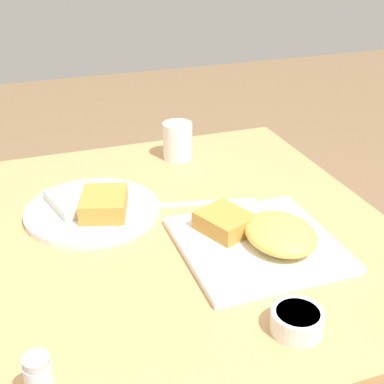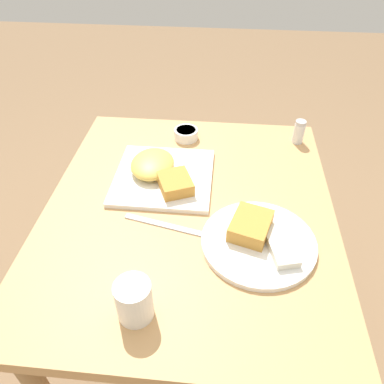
# 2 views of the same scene
# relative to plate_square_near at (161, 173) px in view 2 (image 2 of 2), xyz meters

# --- Properties ---
(ground_plane) EXTENTS (8.00, 8.00, 0.00)m
(ground_plane) POSITION_rel_plate_square_near_xyz_m (0.12, 0.10, -0.79)
(ground_plane) COLOR #846647
(dining_table) EXTENTS (0.91, 0.78, 0.77)m
(dining_table) POSITION_rel_plate_square_near_xyz_m (0.12, 0.10, -0.12)
(dining_table) COLOR tan
(dining_table) RESTS_ON ground_plane
(plate_square_near) EXTENTS (0.28, 0.28, 0.06)m
(plate_square_near) POSITION_rel_plate_square_near_xyz_m (0.00, 0.00, 0.00)
(plate_square_near) COLOR white
(plate_square_near) RESTS_ON dining_table
(plate_oval_far) EXTENTS (0.28, 0.28, 0.05)m
(plate_oval_far) POSITION_rel_plate_square_near_xyz_m (0.23, 0.28, -0.01)
(plate_oval_far) COLOR white
(plate_oval_far) RESTS_ON dining_table
(sauce_ramekin) EXTENTS (0.08, 0.08, 0.03)m
(sauce_ramekin) POSITION_rel_plate_square_near_xyz_m (-0.22, 0.05, -0.00)
(sauce_ramekin) COLOR white
(sauce_ramekin) RESTS_ON dining_table
(salt_shaker) EXTENTS (0.04, 0.04, 0.08)m
(salt_shaker) POSITION_rel_plate_square_near_xyz_m (-0.24, 0.42, 0.01)
(salt_shaker) COLOR white
(salt_shaker) RESTS_ON dining_table
(butter_knife) EXTENTS (0.06, 0.21, 0.00)m
(butter_knife) POSITION_rel_plate_square_near_xyz_m (0.19, 0.04, -0.02)
(butter_knife) COLOR silver
(butter_knife) RESTS_ON dining_table
(coffee_mug) EXTENTS (0.07, 0.07, 0.09)m
(coffee_mug) POSITION_rel_plate_square_near_xyz_m (0.45, 0.02, 0.03)
(coffee_mug) COLOR white
(coffee_mug) RESTS_ON dining_table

